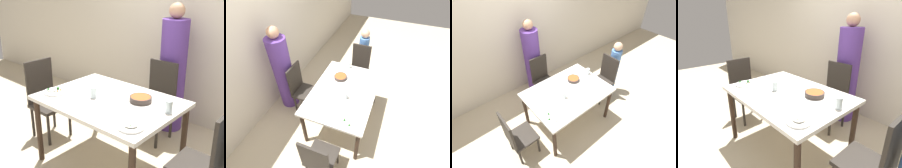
# 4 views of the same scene
# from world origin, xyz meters

# --- Properties ---
(ground_plane) EXTENTS (10.00, 10.00, 0.00)m
(ground_plane) POSITION_xyz_m (0.00, 0.00, 0.00)
(ground_plane) COLOR beige
(wall_back) EXTENTS (10.00, 0.06, 2.70)m
(wall_back) POSITION_xyz_m (0.00, 1.50, 1.35)
(wall_back) COLOR beige
(wall_back) RESTS_ON ground_plane
(dining_table) EXTENTS (1.39, 0.99, 0.77)m
(dining_table) POSITION_xyz_m (0.00, 0.00, 0.69)
(dining_table) COLOR silver
(dining_table) RESTS_ON ground_plane
(chair_adult_spot) EXTENTS (0.40, 0.40, 0.98)m
(chair_adult_spot) POSITION_xyz_m (0.04, 0.84, 0.51)
(chair_adult_spot) COLOR #2D2823
(chair_adult_spot) RESTS_ON ground_plane
(chair_child_spot) EXTENTS (0.40, 0.40, 0.98)m
(chair_child_spot) POSITION_xyz_m (1.04, 0.02, 0.51)
(chair_child_spot) COLOR #2D2823
(chair_child_spot) RESTS_ON ground_plane
(chair_empty_left) EXTENTS (0.40, 0.40, 0.98)m
(chair_empty_left) POSITION_xyz_m (-1.04, -0.04, 0.51)
(chair_empty_left) COLOR #2D2823
(chair_empty_left) RESTS_ON ground_plane
(person_adult) EXTENTS (0.34, 0.34, 1.65)m
(person_adult) POSITION_xyz_m (0.04, 1.17, 0.76)
(person_adult) COLOR #5B3893
(person_adult) RESTS_ON ground_plane
(person_child) EXTENTS (0.21, 0.21, 1.24)m
(person_child) POSITION_xyz_m (1.31, 0.02, 0.59)
(person_child) COLOR #5184D1
(person_child) RESTS_ON ground_plane
(bowl_curry) EXTENTS (0.22, 0.22, 0.05)m
(bowl_curry) POSITION_xyz_m (0.27, 0.16, 0.80)
(bowl_curry) COLOR #3D332D
(bowl_curry) RESTS_ON dining_table
(plate_rice_adult) EXTENTS (0.22, 0.22, 0.04)m
(plate_rice_adult) POSITION_xyz_m (0.52, -0.32, 0.79)
(plate_rice_adult) COLOR white
(plate_rice_adult) RESTS_ON dining_table
(plate_rice_child) EXTENTS (0.25, 0.25, 0.05)m
(plate_rice_child) POSITION_xyz_m (-0.55, -0.25, 0.79)
(plate_rice_child) COLOR white
(plate_rice_child) RESTS_ON dining_table
(glass_water_tall) EXTENTS (0.07, 0.07, 0.12)m
(glass_water_tall) POSITION_xyz_m (0.61, 0.12, 0.83)
(glass_water_tall) COLOR silver
(glass_water_tall) RESTS_ON dining_table
(glass_water_short) EXTENTS (0.07, 0.07, 0.11)m
(glass_water_short) POSITION_xyz_m (-0.14, -0.08, 0.83)
(glass_water_short) COLOR silver
(glass_water_short) RESTS_ON dining_table
(napkin_folded) EXTENTS (0.14, 0.14, 0.01)m
(napkin_folded) POSITION_xyz_m (0.44, 0.33, 0.78)
(napkin_folded) COLOR white
(napkin_folded) RESTS_ON dining_table
(fork_steel) EXTENTS (0.17, 0.09, 0.01)m
(fork_steel) POSITION_xyz_m (0.11, -0.01, 0.78)
(fork_steel) COLOR silver
(fork_steel) RESTS_ON dining_table
(spoon_steel) EXTENTS (0.18, 0.08, 0.01)m
(spoon_steel) POSITION_xyz_m (0.09, -0.36, 0.78)
(spoon_steel) COLOR silver
(spoon_steel) RESTS_ON dining_table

